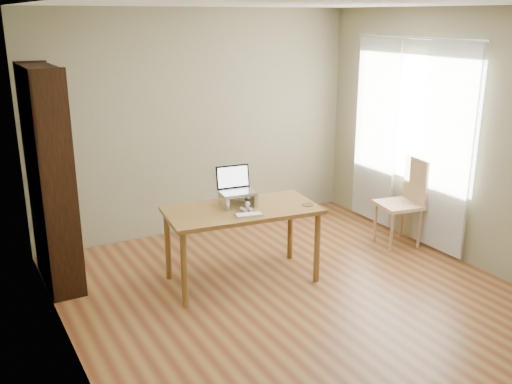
# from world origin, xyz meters

# --- Properties ---
(room) EXTENTS (4.04, 4.54, 2.64)m
(room) POSITION_xyz_m (0.03, 0.01, 1.30)
(room) COLOR #5F3019
(room) RESTS_ON ground
(bookshelf) EXTENTS (0.30, 0.90, 2.10)m
(bookshelf) POSITION_xyz_m (-1.83, 1.55, 1.05)
(bookshelf) COLOR black
(bookshelf) RESTS_ON ground
(curtains) EXTENTS (0.03, 1.90, 2.25)m
(curtains) POSITION_xyz_m (1.92, 0.80, 1.17)
(curtains) COLOR silver
(curtains) RESTS_ON ground
(desk) EXTENTS (1.53, 0.90, 0.75)m
(desk) POSITION_xyz_m (-0.27, 0.69, 0.66)
(desk) COLOR brown
(desk) RESTS_ON ground
(laptop_stand) EXTENTS (0.32, 0.25, 0.13)m
(laptop_stand) POSITION_xyz_m (-0.27, 0.77, 0.83)
(laptop_stand) COLOR silver
(laptop_stand) RESTS_ON desk
(laptop) EXTENTS (0.36, 0.32, 0.24)m
(laptop) POSITION_xyz_m (-0.27, 0.83, 0.94)
(laptop) COLOR silver
(laptop) RESTS_ON laptop_stand
(keyboard) EXTENTS (0.28, 0.17, 0.02)m
(keyboard) POSITION_xyz_m (-0.31, 0.47, 0.76)
(keyboard) COLOR silver
(keyboard) RESTS_ON desk
(coaster) EXTENTS (0.11, 0.11, 0.01)m
(coaster) POSITION_xyz_m (0.34, 0.46, 0.75)
(coaster) COLOR brown
(coaster) RESTS_ON desk
(cat) EXTENTS (0.25, 0.49, 0.16)m
(cat) POSITION_xyz_m (-0.26, 0.80, 0.82)
(cat) COLOR #454036
(cat) RESTS_ON desk
(chair) EXTENTS (0.51, 0.51, 1.00)m
(chair) POSITION_xyz_m (1.78, 0.64, 0.54)
(chair) COLOR tan
(chair) RESTS_ON ground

